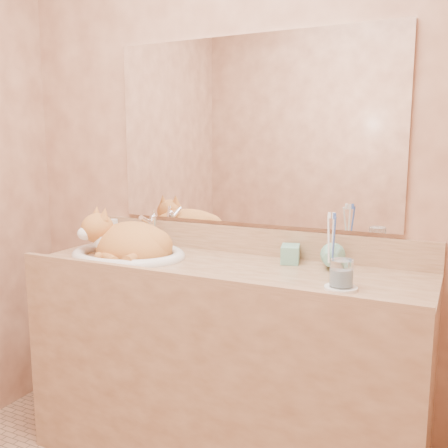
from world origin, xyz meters
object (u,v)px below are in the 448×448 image
at_px(soap_dispenser, 290,246).
at_px(water_glass, 341,273).
at_px(vanity_counter, 224,366).
at_px(toothbrush_cup, 331,261).
at_px(sink_basin, 128,238).
at_px(cat, 127,241).

xyz_separation_m(soap_dispenser, water_glass, (0.26, -0.24, -0.03)).
bearing_deg(vanity_counter, toothbrush_cup, 13.49).
bearing_deg(sink_basin, vanity_counter, 15.32).
bearing_deg(water_glass, sink_basin, 174.58).
relative_size(sink_basin, soap_dispenser, 3.12).
distance_m(vanity_counter, toothbrush_cup, 0.63).
relative_size(cat, toothbrush_cup, 4.05).
distance_m(cat, water_glass, 0.97).
xyz_separation_m(vanity_counter, cat, (-0.47, -0.00, 0.49)).
relative_size(vanity_counter, toothbrush_cup, 16.08).
xyz_separation_m(sink_basin, cat, (-0.02, 0.02, -0.01)).
distance_m(toothbrush_cup, water_glass, 0.23).
relative_size(vanity_counter, sink_basin, 3.14).
bearing_deg(vanity_counter, cat, -179.93).
bearing_deg(soap_dispenser, water_glass, -57.01).
height_order(vanity_counter, toothbrush_cup, toothbrush_cup).
distance_m(soap_dispenser, water_glass, 0.36).
height_order(vanity_counter, water_glass, water_glass).
xyz_separation_m(vanity_counter, toothbrush_cup, (0.41, 0.10, 0.47)).
bearing_deg(sink_basin, toothbrush_cup, 20.59).
bearing_deg(soap_dispenser, cat, 175.33).
bearing_deg(water_glass, soap_dispenser, 137.93).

